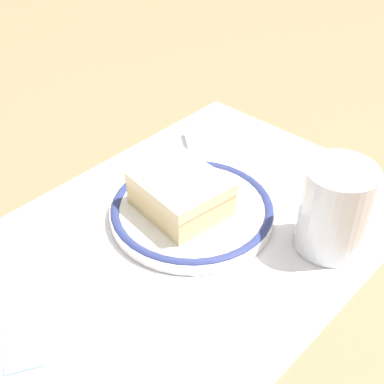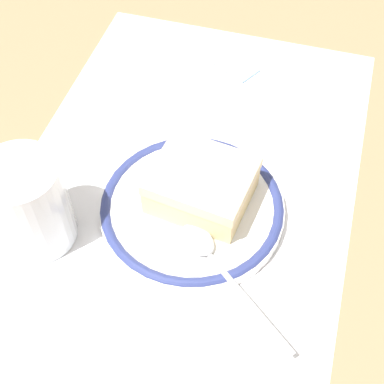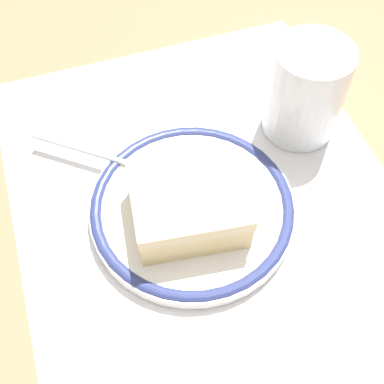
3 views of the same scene
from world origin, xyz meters
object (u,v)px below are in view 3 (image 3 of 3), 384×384
(cake_slice, at_px, (189,204))
(cup, at_px, (305,96))
(plate, at_px, (192,208))
(spoon, at_px, (142,166))

(cake_slice, bearing_deg, cup, -62.06)
(plate, relative_size, cup, 1.90)
(cake_slice, xyz_separation_m, cup, (0.07, -0.13, 0.01))
(plate, xyz_separation_m, spoon, (0.05, 0.03, 0.01))
(plate, relative_size, cake_slice, 1.77)
(plate, distance_m, cup, 0.15)
(spoon, height_order, cup, cup)
(cake_slice, height_order, spoon, cake_slice)
(cake_slice, xyz_separation_m, spoon, (0.06, 0.02, -0.02))
(spoon, xyz_separation_m, cup, (0.01, -0.16, 0.02))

